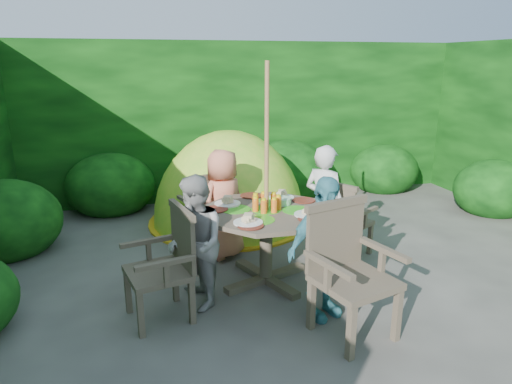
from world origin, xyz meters
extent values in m
plane|color=#44413D|center=(0.00, 0.00, 0.00)|extent=(60.00, 60.00, 0.00)
cube|color=black|center=(0.00, 4.00, 1.25)|extent=(9.00, 1.00, 2.50)
cylinder|color=#43382B|center=(-0.58, 0.49, 0.37)|extent=(0.13, 0.13, 0.73)
cube|color=#43382B|center=(-0.58, 0.49, 0.03)|extent=(0.94, 0.46, 0.06)
cube|color=#43382B|center=(-0.58, 0.49, 0.03)|extent=(0.46, 0.94, 0.06)
cylinder|color=#43382B|center=(-0.58, 0.49, 0.76)|extent=(1.73, 1.73, 0.04)
cylinder|color=green|center=(-0.73, 0.22, 0.78)|extent=(0.30, 0.30, 0.00)
cylinder|color=green|center=(-0.28, 0.40, 0.78)|extent=(0.30, 0.30, 0.00)
cylinder|color=green|center=(-0.87, 0.58, 0.78)|extent=(0.30, 0.30, 0.00)
cylinder|color=green|center=(-0.43, 0.76, 0.78)|extent=(0.30, 0.30, 0.00)
cylinder|color=green|center=(-0.58, 0.49, 0.78)|extent=(0.30, 0.30, 0.00)
cylinder|color=white|center=(-0.31, 0.83, 0.79)|extent=(0.27, 0.27, 0.01)
cylinder|color=white|center=(-0.91, 0.76, 0.79)|extent=(0.27, 0.27, 0.01)
cylinder|color=white|center=(-0.84, 0.15, 0.79)|extent=(0.27, 0.27, 0.01)
cylinder|color=white|center=(-0.24, 0.22, 0.79)|extent=(0.27, 0.27, 0.01)
cylinder|color=#B62A0C|center=(-0.11, 0.67, 0.79)|extent=(0.24, 0.24, 0.01)
cylinder|color=#B62A0C|center=(-0.61, 0.99, 0.79)|extent=(0.24, 0.24, 0.01)
cylinder|color=#B62A0C|center=(-1.06, 0.62, 0.79)|extent=(0.24, 0.24, 0.01)
cylinder|color=#B62A0C|center=(-0.84, 0.07, 0.79)|extent=(0.24, 0.24, 0.01)
cylinder|color=#B62A0C|center=(-0.26, 0.11, 0.79)|extent=(0.24, 0.24, 0.01)
cylinder|color=green|center=(-0.37, 0.63, 0.81)|extent=(0.19, 0.19, 0.06)
cylinder|color=olive|center=(-0.58, 0.49, 1.10)|extent=(0.06, 0.06, 2.20)
cube|color=#43382B|center=(0.52, 0.92, 0.39)|extent=(0.64, 0.64, 0.05)
cube|color=#43382B|center=(0.80, 0.85, 0.19)|extent=(0.06, 0.06, 0.39)
cube|color=#43382B|center=(0.59, 1.20, 0.19)|extent=(0.06, 0.06, 0.39)
cube|color=#43382B|center=(0.45, 0.65, 0.19)|extent=(0.06, 0.06, 0.39)
cube|color=#43382B|center=(0.25, 0.99, 0.19)|extent=(0.06, 0.06, 0.39)
cube|color=#43382B|center=(0.33, 0.81, 0.64)|extent=(0.27, 0.43, 0.46)
cube|color=#43382B|center=(0.64, 0.72, 0.58)|extent=(0.42, 0.27, 0.04)
cube|color=#43382B|center=(0.40, 1.13, 0.58)|extent=(0.42, 0.27, 0.04)
cube|color=#43382B|center=(-1.67, 0.06, 0.43)|extent=(0.61, 0.63, 0.05)
cube|color=#43382B|center=(-1.94, 0.22, 0.21)|extent=(0.06, 0.06, 0.42)
cube|color=#43382B|center=(-1.84, -0.21, 0.21)|extent=(0.06, 0.06, 0.42)
cube|color=#43382B|center=(-1.51, 0.33, 0.21)|extent=(0.06, 0.06, 0.42)
cube|color=#43382B|center=(-1.41, -0.11, 0.21)|extent=(0.06, 0.06, 0.42)
cube|color=#43382B|center=(-1.44, 0.11, 0.70)|extent=(0.16, 0.52, 0.50)
cube|color=#43382B|center=(-1.73, 0.31, 0.63)|extent=(0.50, 0.17, 0.04)
cube|color=#43382B|center=(-1.61, -0.20, 0.63)|extent=(0.50, 0.17, 0.04)
cube|color=#43382B|center=(-1.01, 1.59, 0.42)|extent=(0.64, 0.62, 0.05)
cube|color=#43382B|center=(-0.87, 1.86, 0.20)|extent=(0.06, 0.06, 0.41)
cube|color=#43382B|center=(-1.28, 1.72, 0.20)|extent=(0.06, 0.06, 0.41)
cube|color=#43382B|center=(-0.74, 1.46, 0.20)|extent=(0.06, 0.06, 0.41)
cube|color=#43382B|center=(-1.14, 1.32, 0.20)|extent=(0.06, 0.06, 0.41)
cube|color=#43382B|center=(-0.93, 1.37, 0.68)|extent=(0.49, 0.20, 0.49)
cube|color=#43382B|center=(-0.77, 1.67, 0.61)|extent=(0.20, 0.48, 0.04)
cube|color=#43382B|center=(-1.25, 1.51, 0.61)|extent=(0.20, 0.48, 0.04)
cube|color=#43382B|center=(-0.14, -0.61, 0.48)|extent=(0.71, 0.69, 0.06)
cube|color=#43382B|center=(-0.31, -0.91, 0.23)|extent=(0.07, 0.07, 0.47)
cube|color=#43382B|center=(0.16, -0.78, 0.23)|extent=(0.07, 0.07, 0.47)
cube|color=#43382B|center=(-0.45, -0.44, 0.23)|extent=(0.07, 0.07, 0.47)
cube|color=#43382B|center=(0.02, -0.30, 0.23)|extent=(0.07, 0.07, 0.47)
cube|color=#43382B|center=(-0.22, -0.35, 0.78)|extent=(0.57, 0.20, 0.56)
cube|color=#43382B|center=(-0.42, -0.69, 0.70)|extent=(0.21, 0.55, 0.04)
cube|color=#43382B|center=(0.13, -0.53, 0.70)|extent=(0.21, 0.55, 0.04)
imported|color=silver|center=(0.17, 0.78, 0.67)|extent=(0.54, 0.59, 1.34)
imported|color=#999793|center=(-1.32, 0.20, 0.62)|extent=(0.54, 0.65, 1.24)
imported|color=#E17D5D|center=(-0.87, 1.24, 0.63)|extent=(0.74, 0.67, 1.26)
imported|color=teal|center=(-0.28, -0.25, 0.64)|extent=(0.81, 0.55, 1.28)
ellipsoid|color=#79CB27|center=(-0.57, 2.40, 0.00)|extent=(2.43, 2.43, 2.59)
ellipsoid|color=black|center=(-0.68, 1.68, 0.00)|extent=(0.78, 0.50, 0.89)
cylinder|color=gold|center=(-0.57, 2.40, 0.02)|extent=(2.27, 2.27, 0.03)
camera|label=1|loc=(-1.77, -3.63, 2.19)|focal=32.00mm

